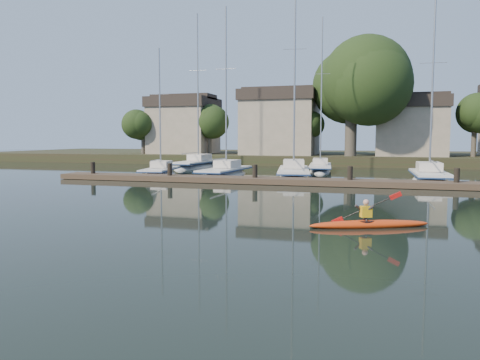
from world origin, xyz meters
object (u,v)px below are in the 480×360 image
(sailboat_1, at_px, (225,179))
(sailboat_5, at_px, (197,170))
(sailboat_3, at_px, (429,184))
(sailboat_6, at_px, (320,173))
(sailboat_2, at_px, (294,180))
(dock, at_px, (301,181))
(kayak, at_px, (369,223))
(sailboat_0, at_px, (160,178))

(sailboat_1, bearing_deg, sailboat_5, 126.25)
(sailboat_1, relative_size, sailboat_3, 1.02)
(sailboat_6, bearing_deg, sailboat_1, -135.78)
(sailboat_2, bearing_deg, sailboat_6, 71.75)
(sailboat_5, bearing_deg, dock, -44.62)
(dock, xyz_separation_m, sailboat_3, (8.02, 4.41, -0.41))
(kayak, xyz_separation_m, sailboat_1, (-10.83, 18.14, -0.35))
(kayak, height_order, sailboat_3, sailboat_3)
(sailboat_5, relative_size, sailboat_6, 1.11)
(sailboat_2, bearing_deg, kayak, -82.40)
(dock, distance_m, sailboat_2, 5.14)
(kayak, bearing_deg, sailboat_3, 55.62)
(sailboat_0, xyz_separation_m, sailboat_6, (11.53, 8.15, 0.01))
(kayak, xyz_separation_m, sailboat_6, (-4.43, 25.64, -0.33))
(sailboat_2, relative_size, sailboat_3, 1.17)
(sailboat_3, bearing_deg, sailboat_0, -179.82)
(kayak, distance_m, sailboat_6, 26.02)
(sailboat_0, xyz_separation_m, sailboat_3, (19.71, 0.33, -0.02))
(sailboat_5, bearing_deg, sailboat_3, -21.04)
(kayak, relative_size, sailboat_5, 0.25)
(sailboat_1, xyz_separation_m, sailboat_2, (5.25, 0.22, -0.01))
(sailboat_1, distance_m, sailboat_2, 5.26)
(sailboat_1, height_order, sailboat_2, sailboat_2)
(sailboat_0, relative_size, sailboat_1, 0.78)
(kayak, xyz_separation_m, sailboat_3, (3.74, 17.81, -0.36))
(dock, height_order, sailboat_5, sailboat_5)
(kayak, distance_m, sailboat_2, 19.19)
(sailboat_3, bearing_deg, sailboat_5, 154.88)
(kayak, height_order, dock, kayak)
(sailboat_6, bearing_deg, dock, -94.58)
(sailboat_3, bearing_deg, sailboat_1, 177.95)
(sailboat_5, bearing_deg, sailboat_2, -34.92)
(sailboat_1, relative_size, sailboat_5, 0.87)
(kayak, bearing_deg, dock, 85.18)
(sailboat_0, distance_m, sailboat_3, 19.71)
(sailboat_0, bearing_deg, kayak, -57.28)
(kayak, xyz_separation_m, dock, (-4.28, 13.40, 0.05))
(dock, relative_size, sailboat_2, 2.11)
(sailboat_0, distance_m, sailboat_5, 9.53)
(dock, bearing_deg, kayak, -72.30)
(sailboat_1, bearing_deg, dock, -32.45)
(sailboat_0, height_order, sailboat_2, sailboat_2)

